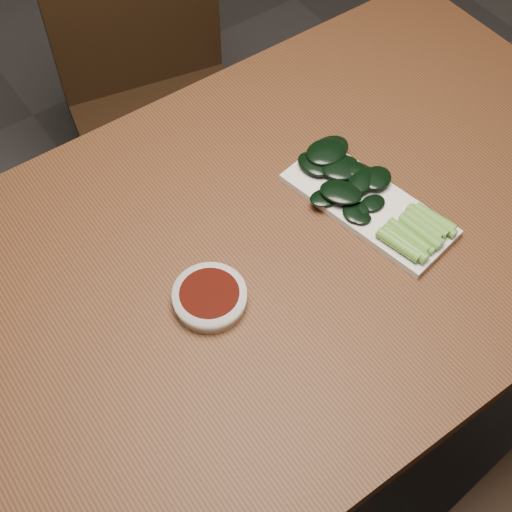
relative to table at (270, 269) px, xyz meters
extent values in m
plane|color=#322F2F|center=(0.00, 0.00, -0.68)|extent=(6.00, 6.00, 0.00)
cube|color=#4D2B16|center=(0.00, 0.00, 0.05)|extent=(1.40, 0.80, 0.04)
cylinder|color=#4D2B16|center=(0.64, 0.34, -0.32)|extent=(0.05, 0.05, 0.71)
cube|color=black|center=(0.14, 0.60, -0.25)|extent=(0.49, 0.49, 0.04)
cylinder|color=black|center=(-0.07, 0.46, -0.47)|extent=(0.04, 0.04, 0.41)
cylinder|color=black|center=(0.27, 0.39, -0.47)|extent=(0.04, 0.04, 0.41)
cylinder|color=black|center=(0.00, 0.81, -0.47)|extent=(0.04, 0.04, 0.41)
cylinder|color=black|center=(0.35, 0.73, -0.47)|extent=(0.04, 0.04, 0.41)
cube|color=black|center=(0.18, 0.78, -0.01)|extent=(0.41, 0.12, 0.44)
cylinder|color=silver|center=(-0.14, -0.03, 0.08)|extent=(0.11, 0.11, 0.03)
cylinder|color=#3C0C05|center=(-0.14, -0.03, 0.10)|extent=(0.09, 0.09, 0.00)
cube|color=silver|center=(0.18, -0.03, 0.08)|extent=(0.17, 0.31, 0.01)
cylinder|color=#598E31|center=(0.16, -0.13, 0.09)|extent=(0.04, 0.08, 0.02)
cylinder|color=#598E31|center=(0.16, -0.14, 0.10)|extent=(0.03, 0.09, 0.02)
cylinder|color=#598E31|center=(0.17, -0.13, 0.09)|extent=(0.02, 0.09, 0.01)
cylinder|color=#598E31|center=(0.18, -0.13, 0.09)|extent=(0.03, 0.08, 0.02)
cylinder|color=#598E31|center=(0.19, -0.14, 0.09)|extent=(0.02, 0.08, 0.01)
cylinder|color=#598E31|center=(0.20, -0.13, 0.09)|extent=(0.03, 0.08, 0.02)
cylinder|color=#598E31|center=(0.21, -0.13, 0.09)|extent=(0.03, 0.08, 0.02)
cylinder|color=#598E31|center=(0.22, -0.13, 0.09)|extent=(0.03, 0.07, 0.02)
cylinder|color=#598E31|center=(0.23, -0.12, 0.09)|extent=(0.03, 0.08, 0.02)
cylinder|color=#598E31|center=(0.23, -0.13, 0.09)|extent=(0.03, 0.09, 0.02)
cylinder|color=#598E31|center=(0.24, -0.13, 0.09)|extent=(0.03, 0.08, 0.02)
ellipsoid|color=black|center=(0.18, 0.05, 0.10)|extent=(0.09, 0.09, 0.01)
ellipsoid|color=black|center=(0.20, 0.03, 0.10)|extent=(0.06, 0.05, 0.01)
ellipsoid|color=black|center=(0.15, 0.00, 0.10)|extent=(0.08, 0.09, 0.01)
ellipsoid|color=black|center=(0.18, 0.08, 0.10)|extent=(0.08, 0.07, 0.01)
ellipsoid|color=black|center=(0.17, 0.07, 0.09)|extent=(0.06, 0.05, 0.01)
ellipsoid|color=black|center=(0.17, 0.00, 0.09)|extent=(0.06, 0.05, 0.01)
ellipsoid|color=black|center=(0.22, -0.01, 0.10)|extent=(0.07, 0.06, 0.01)
ellipsoid|color=black|center=(0.19, 0.00, 0.10)|extent=(0.08, 0.07, 0.01)
ellipsoid|color=black|center=(0.12, 0.01, 0.09)|extent=(0.06, 0.05, 0.01)
ellipsoid|color=black|center=(0.14, 0.01, 0.09)|extent=(0.06, 0.06, 0.01)
ellipsoid|color=black|center=(0.19, 0.09, 0.10)|extent=(0.10, 0.07, 0.01)
ellipsoid|color=black|center=(0.20, 0.02, 0.09)|extent=(0.06, 0.07, 0.01)
ellipsoid|color=black|center=(0.15, 0.08, 0.10)|extent=(0.06, 0.07, 0.01)
ellipsoid|color=black|center=(0.19, 0.10, 0.09)|extent=(0.05, 0.06, 0.01)
ellipsoid|color=black|center=(0.18, -0.04, 0.09)|extent=(0.05, 0.04, 0.01)
ellipsoid|color=black|center=(0.16, -0.04, 0.09)|extent=(0.04, 0.03, 0.01)
ellipsoid|color=black|center=(0.14, -0.04, 0.09)|extent=(0.05, 0.05, 0.01)
ellipsoid|color=black|center=(0.14, -0.06, 0.09)|extent=(0.04, 0.03, 0.01)
camera|label=1|loc=(-0.42, -0.54, 1.01)|focal=50.00mm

